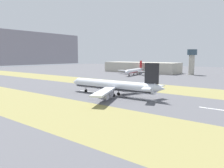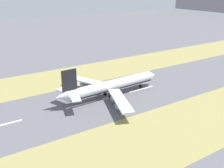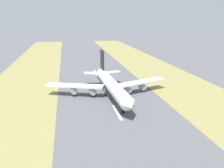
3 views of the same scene
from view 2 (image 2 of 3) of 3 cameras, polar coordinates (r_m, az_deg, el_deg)
name	(u,v)px [view 2 (image 2 of 3)]	position (r m, az deg, el deg)	size (l,w,h in m)	color
ground_plane	(106,98)	(145.97, -1.24, -3.07)	(800.00, 800.00, 0.00)	#56565B
grass_median_west	(72,76)	(183.26, -8.63, 1.77)	(40.00, 600.00, 0.01)	olive
grass_median_east	(162,134)	(114.37, 10.87, -10.73)	(40.00, 600.00, 0.01)	olive
centreline_dash_near	(2,125)	(129.13, -22.91, -8.23)	(1.20, 18.00, 0.01)	silver
centreline_dash_mid	(81,104)	(139.30, -6.66, -4.44)	(1.20, 18.00, 0.01)	silver
centreline_dash_far	(141,89)	(159.16, 6.33, -1.11)	(1.20, 18.00, 0.01)	silver
airplane_main_jet	(109,86)	(145.94, -0.61, -0.51)	(64.08, 67.17, 20.20)	silver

